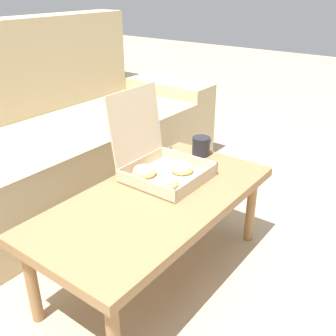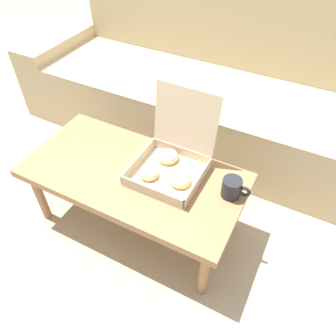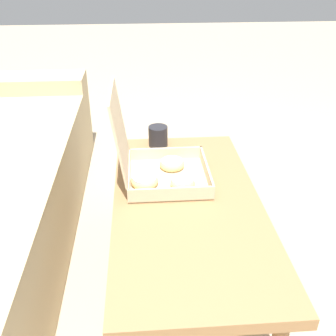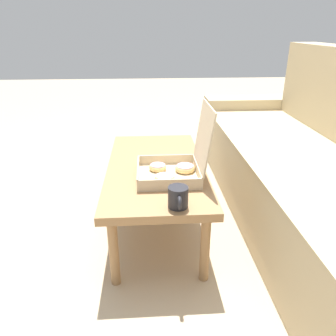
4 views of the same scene
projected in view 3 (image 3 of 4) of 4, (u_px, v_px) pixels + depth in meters
ground_plane at (152, 282)px, 1.59m from camera, size 12.00×12.00×0.00m
coffee_table at (187, 211)px, 1.43m from camera, size 1.07×0.53×0.39m
pastry_box at (156, 165)px, 1.50m from camera, size 0.32×0.36×0.37m
coffee_mug at (158, 136)px, 1.78m from camera, size 0.13×0.09×0.09m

